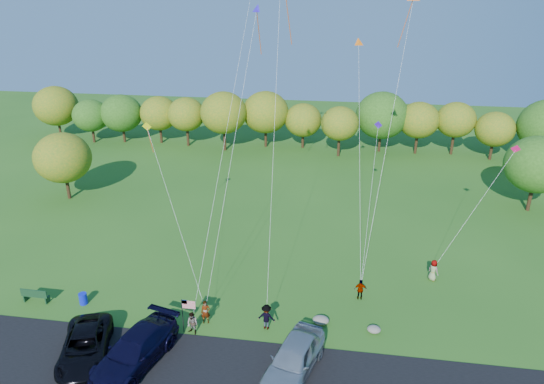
{
  "coord_description": "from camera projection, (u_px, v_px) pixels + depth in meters",
  "views": [
    {
      "loc": [
        5.7,
        -24.44,
        19.91
      ],
      "look_at": [
        1.07,
        6.0,
        7.09
      ],
      "focal_mm": 32.0,
      "sensor_mm": 36.0,
      "label": 1
    }
  ],
  "objects": [
    {
      "name": "flyer_c",
      "position": [
        266.0,
        317.0,
        30.57
      ],
      "size": [
        1.19,
        0.77,
        1.73
      ],
      "primitive_type": "imported",
      "rotation": [
        0.0,
        0.0,
        3.03
      ],
      "color": "#4C4C59",
      "rests_on": "ground"
    },
    {
      "name": "flag_assembly",
      "position": [
        186.0,
        308.0,
        29.88
      ],
      "size": [
        0.89,
        0.58,
        2.41
      ],
      "color": "black",
      "rests_on": "ground"
    },
    {
      "name": "treeline",
      "position": [
        289.0,
        119.0,
        62.09
      ],
      "size": [
        75.33,
        28.03,
        8.26
      ],
      "color": "#3C2715",
      "rests_on": "ground"
    },
    {
      "name": "flyer_b",
      "position": [
        192.0,
        323.0,
        30.13
      ],
      "size": [
        0.9,
        0.81,
        1.53
      ],
      "primitive_type": "imported",
      "rotation": [
        0.0,
        0.0,
        -0.37
      ],
      "color": "#4C4C59",
      "rests_on": "ground"
    },
    {
      "name": "flyer_d",
      "position": [
        360.0,
        290.0,
        33.54
      ],
      "size": [
        0.9,
        0.4,
        1.52
      ],
      "primitive_type": "imported",
      "rotation": [
        0.0,
        0.0,
        3.17
      ],
      "color": "#4C4C59",
      "rests_on": "ground"
    },
    {
      "name": "flyer_e",
      "position": [
        433.0,
        270.0,
        35.75
      ],
      "size": [
        0.94,
        0.94,
        1.65
      ],
      "primitive_type": "imported",
      "rotation": [
        0.0,
        0.0,
        2.35
      ],
      "color": "#4C4C59",
      "rests_on": "ground"
    },
    {
      "name": "boulder_near",
      "position": [
        321.0,
        320.0,
        31.24
      ],
      "size": [
        1.06,
        0.83,
        0.53
      ],
      "primitive_type": "ellipsoid",
      "color": "#9B9987",
      "rests_on": "ground"
    },
    {
      "name": "park_bench",
      "position": [
        35.0,
        295.0,
        33.23
      ],
      "size": [
        1.94,
        0.49,
        1.07
      ],
      "rotation": [
        0.0,
        0.0,
        -0.02
      ],
      "color": "#13351C",
      "rests_on": "ground"
    },
    {
      "name": "ground",
      "position": [
        241.0,
        330.0,
        30.75
      ],
      "size": [
        140.0,
        140.0,
        0.0
      ],
      "primitive_type": "plane",
      "color": "#285E1B",
      "rests_on": "ground"
    },
    {
      "name": "boulder_far",
      "position": [
        374.0,
        329.0,
        30.45
      ],
      "size": [
        0.86,
        0.71,
        0.45
      ],
      "primitive_type": "ellipsoid",
      "color": "slate",
      "rests_on": "ground"
    },
    {
      "name": "trash_barrel",
      "position": [
        83.0,
        299.0,
        33.16
      ],
      "size": [
        0.54,
        0.54,
        0.81
      ],
      "primitive_type": "cylinder",
      "color": "#0D1CD0",
      "rests_on": "ground"
    },
    {
      "name": "minivan_silver",
      "position": [
        294.0,
        358.0,
        26.92
      ],
      "size": [
        3.68,
        6.0,
        1.91
      ],
      "primitive_type": "imported",
      "rotation": [
        0.0,
        0.0,
        -0.27
      ],
      "color": "#ABAEB6",
      "rests_on": "asphalt_lane"
    },
    {
      "name": "minivan_dark",
      "position": [
        85.0,
        346.0,
        28.12
      ],
      "size": [
        4.26,
        6.14,
        1.56
      ],
      "primitive_type": "imported",
      "rotation": [
        0.0,
        0.0,
        0.33
      ],
      "color": "black",
      "rests_on": "asphalt_lane"
    },
    {
      "name": "minivan_navy",
      "position": [
        135.0,
        350.0,
        27.58
      ],
      "size": [
        4.05,
        6.71,
        1.82
      ],
      "primitive_type": "imported",
      "rotation": [
        0.0,
        0.0,
        -0.26
      ],
      "color": "black",
      "rests_on": "asphalt_lane"
    },
    {
      "name": "flyer_a",
      "position": [
        206.0,
        312.0,
        31.11
      ],
      "size": [
        0.68,
        0.54,
        1.62
      ],
      "primitive_type": "imported",
      "rotation": [
        0.0,
        0.0,
        0.29
      ],
      "color": "#4C4C59",
      "rests_on": "ground"
    },
    {
      "name": "asphalt_lane",
      "position": [
        226.0,
        375.0,
        27.09
      ],
      "size": [
        44.0,
        6.0,
        0.06
      ],
      "primitive_type": "cube",
      "color": "black",
      "rests_on": "ground"
    }
  ]
}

